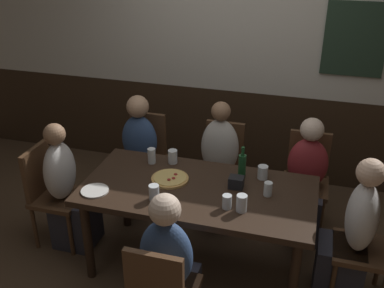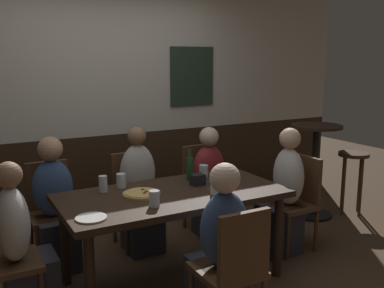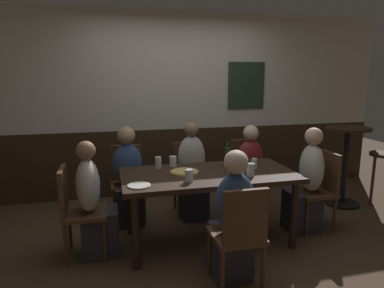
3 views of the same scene
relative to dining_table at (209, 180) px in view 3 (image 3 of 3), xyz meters
name	(u,v)px [view 3 (image 3 of 3)]	position (x,y,z in m)	size (l,w,h in m)	color
ground_plane	(208,240)	(0.00, 0.00, -0.66)	(12.00, 12.00, 0.00)	#4C3826
wall_back	(177,104)	(0.01, 1.65, 0.64)	(6.40, 0.13, 2.60)	#332316
dining_table	(209,180)	(0.00, 0.00, 0.00)	(1.75, 0.87, 0.74)	black
chair_left_far	(127,177)	(-0.77, 0.85, -0.16)	(0.40, 0.40, 0.88)	#513521
chair_head_east	(319,186)	(1.29, 0.00, -0.16)	(0.40, 0.40, 0.88)	#513521
chair_right_far	(246,169)	(0.77, 0.85, -0.16)	(0.40, 0.40, 0.88)	#513521
chair_head_west	(76,207)	(-1.29, 0.00, -0.16)	(0.40, 0.40, 0.88)	#513521
chair_mid_far	(189,173)	(0.00, 0.85, -0.16)	(0.40, 0.40, 0.88)	#513521
chair_mid_near	(240,232)	(0.00, -0.85, -0.16)	(0.40, 0.40, 0.88)	#513521
person_left_far	(128,183)	(-0.77, 0.69, -0.18)	(0.34, 0.37, 1.14)	#2D2D38
person_head_east	(306,188)	(1.13, 0.00, -0.17)	(0.37, 0.34, 1.16)	#2D2D38
person_right_far	(251,175)	(0.77, 0.69, -0.20)	(0.34, 0.37, 1.10)	#2D2D38
person_head_west	(95,208)	(-1.13, 0.00, -0.19)	(0.37, 0.34, 1.12)	#2D2D38
person_mid_far	(192,178)	(0.00, 0.69, -0.17)	(0.34, 0.37, 1.16)	#2D2D38
person_mid_near	(232,225)	(0.00, -0.69, -0.18)	(0.34, 0.37, 1.13)	#2D2D38
pizza	(184,172)	(-0.24, 0.06, 0.09)	(0.29, 0.29, 0.03)	tan
highball_clear	(251,171)	(0.37, -0.20, 0.13)	(0.08, 0.08, 0.13)	silver
pint_glass_stout	(189,176)	(-0.26, -0.23, 0.13)	(0.08, 0.08, 0.12)	silver
pint_glass_amber	(240,159)	(0.44, 0.28, 0.13)	(0.08, 0.08, 0.11)	silver
beer_glass_tall	(158,164)	(-0.47, 0.28, 0.14)	(0.07, 0.07, 0.13)	silver
beer_glass_half	(254,164)	(0.52, 0.05, 0.13)	(0.06, 0.06, 0.11)	silver
tumbler_water	(173,162)	(-0.31, 0.32, 0.13)	(0.08, 0.08, 0.11)	silver
pint_glass_pale	(240,172)	(0.26, -0.19, 0.13)	(0.07, 0.07, 0.10)	silver
beer_bottle_green	(227,156)	(0.29, 0.25, 0.19)	(0.06, 0.06, 0.27)	#194723
plate_white_large	(139,185)	(-0.72, -0.26, 0.09)	(0.21, 0.21, 0.01)	white
condiment_caddy	(231,165)	(0.27, 0.09, 0.13)	(0.11, 0.09, 0.09)	black
side_bar_table	(346,160)	(2.05, 0.56, -0.04)	(0.56, 0.56, 1.05)	black
bar_stool	(382,164)	(2.50, 0.41, -0.09)	(0.34, 0.34, 0.72)	#422B1C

